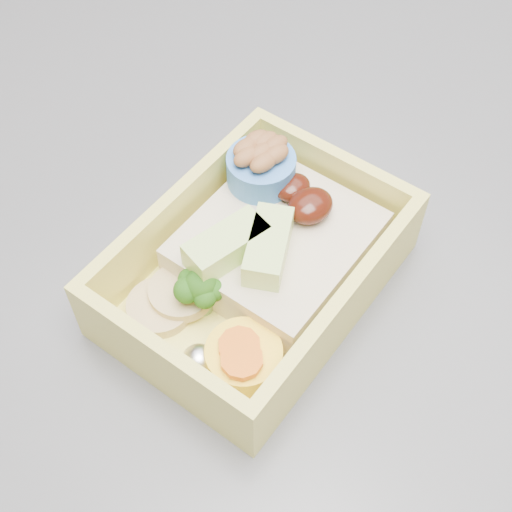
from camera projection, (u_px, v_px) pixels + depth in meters
bento_box at (259, 259)px, 0.38m from camera, size 0.18×0.15×0.06m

